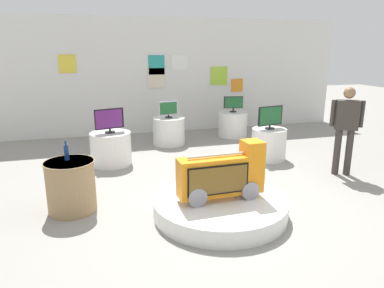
% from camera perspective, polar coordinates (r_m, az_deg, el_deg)
% --- Properties ---
extents(ground_plane, '(30.00, 30.00, 0.00)m').
position_cam_1_polar(ground_plane, '(5.28, 6.45, -10.04)').
color(ground_plane, gray).
extents(back_wall_display, '(10.36, 0.13, 3.04)m').
position_cam_1_polar(back_wall_display, '(9.75, -4.86, 10.81)').
color(back_wall_display, silver).
rests_on(back_wall_display, ground).
extents(main_display_pedestal, '(1.84, 1.84, 0.24)m').
position_cam_1_polar(main_display_pedestal, '(4.99, 4.52, -10.02)').
color(main_display_pedestal, silver).
rests_on(main_display_pedestal, ground).
extents(novelty_firetruck_tv, '(1.19, 0.38, 0.79)m').
position_cam_1_polar(novelty_firetruck_tv, '(4.83, 4.90, -5.26)').
color(novelty_firetruck_tv, gray).
rests_on(novelty_firetruck_tv, main_display_pedestal).
extents(display_pedestal_left_rear, '(0.80, 0.80, 0.65)m').
position_cam_1_polar(display_pedestal_left_rear, '(7.19, -12.90, -0.71)').
color(display_pedestal_left_rear, silver).
rests_on(display_pedestal_left_rear, ground).
extents(tv_on_left_rear, '(0.56, 0.20, 0.47)m').
position_cam_1_polar(tv_on_left_rear, '(7.06, -13.18, 3.81)').
color(tv_on_left_rear, black).
rests_on(tv_on_left_rear, display_pedestal_left_rear).
extents(display_pedestal_center_rear, '(0.71, 0.71, 0.65)m').
position_cam_1_polar(display_pedestal_center_rear, '(7.52, 12.25, 0.01)').
color(display_pedestal_center_rear, silver).
rests_on(display_pedestal_center_rear, ground).
extents(tv_on_center_rear, '(0.58, 0.20, 0.47)m').
position_cam_1_polar(tv_on_center_rear, '(7.39, 12.51, 4.31)').
color(tv_on_center_rear, black).
rests_on(tv_on_center_rear, display_pedestal_center_rear).
extents(display_pedestal_right_rear, '(0.77, 0.77, 0.65)m').
position_cam_1_polar(display_pedestal_right_rear, '(8.55, -3.75, 2.13)').
color(display_pedestal_right_rear, silver).
rests_on(display_pedestal_right_rear, ground).
extents(tv_on_right_rear, '(0.47, 0.18, 0.39)m').
position_cam_1_polar(tv_on_right_rear, '(8.44, -3.81, 5.66)').
color(tv_on_right_rear, black).
rests_on(tv_on_right_rear, display_pedestal_right_rear).
extents(display_pedestal_far_right, '(0.76, 0.76, 0.65)m').
position_cam_1_polar(display_pedestal_far_right, '(9.36, 6.56, 3.21)').
color(display_pedestal_far_right, silver).
rests_on(display_pedestal_far_right, ground).
extents(tv_on_far_right, '(0.50, 0.18, 0.40)m').
position_cam_1_polar(tv_on_far_right, '(9.26, 6.68, 6.55)').
color(tv_on_far_right, black).
rests_on(tv_on_far_right, display_pedestal_far_right).
extents(side_table_round, '(0.69, 0.69, 0.73)m').
position_cam_1_polar(side_table_round, '(5.28, -18.90, -6.38)').
color(side_table_round, '#9E7F56').
rests_on(side_table_round, ground).
extents(bottle_on_side_table, '(0.07, 0.07, 0.27)m').
position_cam_1_polar(bottle_on_side_table, '(5.22, -19.56, -1.25)').
color(bottle_on_side_table, navy).
rests_on(bottle_on_side_table, side_table_round).
extents(shopper_browsing_near_truck, '(0.51, 0.35, 1.59)m').
position_cam_1_polar(shopper_browsing_near_truck, '(6.87, 23.54, 2.90)').
color(shopper_browsing_near_truck, '#38332D').
rests_on(shopper_browsing_near_truck, ground).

